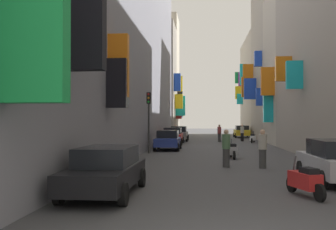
% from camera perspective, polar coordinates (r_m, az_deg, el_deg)
% --- Properties ---
extents(ground_plane, '(140.00, 140.00, 0.00)m').
position_cam_1_polar(ground_plane, '(35.37, 6.76, -4.30)').
color(ground_plane, '#424244').
extents(building_left_mid_a, '(6.86, 34.88, 20.83)m').
position_cam_1_polar(building_left_mid_a, '(33.37, -7.35, 13.52)').
color(building_left_mid_a, gray).
rests_on(building_left_mid_a, ground).
extents(building_left_mid_c, '(7.37, 7.28, 15.58)m').
position_cam_1_polar(building_left_mid_c, '(55.76, -2.06, 4.97)').
color(building_left_mid_c, gray).
rests_on(building_left_mid_c, ground).
extents(building_left_far, '(6.96, 6.61, 18.47)m').
position_cam_1_polar(building_left_far, '(62.77, -1.26, 5.65)').
color(building_left_far, '#BCB29E').
rests_on(building_left_far, ground).
extents(building_right_mid_a, '(7.11, 7.14, 14.03)m').
position_cam_1_polar(building_right_mid_a, '(38.29, 18.78, 6.50)').
color(building_right_mid_a, '#BCB29E').
rests_on(building_right_mid_a, ground).
extents(building_right_mid_b, '(7.36, 10.06, 21.34)m').
position_cam_1_polar(building_right_mid_b, '(47.17, 16.28, 9.61)').
color(building_right_mid_b, '#9E9384').
rests_on(building_right_mid_b, ground).
extents(building_right_mid_c, '(7.13, 14.73, 13.89)m').
position_cam_1_polar(building_right_mid_c, '(58.81, 13.96, 3.90)').
color(building_right_mid_c, '#B2A899').
rests_on(building_right_mid_c, ground).
extents(parked_car_blue, '(1.85, 3.96, 1.44)m').
position_cam_1_polar(parked_car_blue, '(29.14, -0.01, -3.58)').
color(parked_car_blue, navy).
rests_on(parked_car_blue, ground).
extents(parked_car_black, '(1.86, 4.48, 1.39)m').
position_cam_1_polar(parked_car_black, '(11.82, -8.94, -7.76)').
color(parked_car_black, black).
rests_on(parked_car_black, ground).
extents(parked_car_grey, '(1.95, 4.21, 1.55)m').
position_cam_1_polar(parked_car_grey, '(41.74, 1.59, -2.67)').
color(parked_car_grey, slate).
rests_on(parked_car_grey, ground).
extents(parked_car_yellow, '(1.94, 4.25, 1.52)m').
position_cam_1_polar(parked_car_yellow, '(50.91, 10.61, -2.32)').
color(parked_car_yellow, gold).
rests_on(parked_car_yellow, ground).
extents(parked_car_red, '(1.90, 4.28, 1.50)m').
position_cam_1_polar(parked_car_red, '(36.51, 0.69, -2.97)').
color(parked_car_red, '#B21E1E').
rests_on(parked_car_red, ground).
extents(parked_car_silver, '(1.92, 4.38, 1.50)m').
position_cam_1_polar(parked_car_silver, '(15.05, 23.15, -6.02)').
color(parked_car_silver, '#B7B7BC').
rests_on(parked_car_silver, ground).
extents(scooter_silver, '(0.51, 1.85, 1.13)m').
position_cam_1_polar(scooter_silver, '(22.84, 9.30, -5.07)').
color(scooter_silver, '#ADADB2').
rests_on(scooter_silver, ground).
extents(scooter_red, '(0.76, 1.90, 1.13)m').
position_cam_1_polar(scooter_red, '(12.02, 19.18, -8.93)').
color(scooter_red, red).
rests_on(scooter_red, ground).
extents(scooter_white, '(0.74, 1.95, 1.13)m').
position_cam_1_polar(scooter_white, '(39.20, 12.16, -3.27)').
color(scooter_white, silver).
rests_on(scooter_white, ground).
extents(pedestrian_crossing, '(0.54, 0.54, 1.75)m').
position_cam_1_polar(pedestrian_crossing, '(18.57, 8.40, -4.77)').
color(pedestrian_crossing, '#373737').
rests_on(pedestrian_crossing, ground).
extents(pedestrian_near_left, '(0.46, 0.46, 1.76)m').
position_cam_1_polar(pedestrian_near_left, '(18.46, 13.50, -4.77)').
color(pedestrian_near_left, '#3C3C3C').
rests_on(pedestrian_near_left, ground).
extents(pedestrian_near_right, '(0.52, 0.52, 1.76)m').
position_cam_1_polar(pedestrian_near_right, '(40.05, 7.43, -2.63)').
color(pedestrian_near_right, '#363636').
rests_on(pedestrian_near_right, ground).
extents(pedestrian_mid_street, '(0.41, 0.41, 1.76)m').
position_cam_1_polar(pedestrian_mid_street, '(41.77, 10.67, -2.54)').
color(pedestrian_mid_street, black).
rests_on(pedestrian_mid_street, ground).
extents(pedestrian_far_away, '(0.45, 0.45, 1.66)m').
position_cam_1_polar(pedestrian_far_away, '(47.04, 1.04, -2.43)').
color(pedestrian_far_away, black).
rests_on(pedestrian_far_away, ground).
extents(traffic_light_near_corner, '(0.26, 0.34, 4.02)m').
position_cam_1_polar(traffic_light_near_corner, '(26.01, -2.81, 0.49)').
color(traffic_light_near_corner, '#2D2D2D').
rests_on(traffic_light_near_corner, ground).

